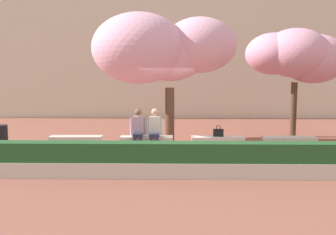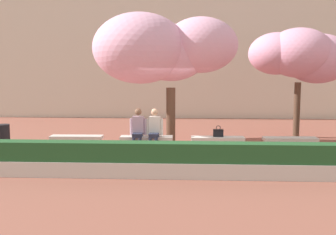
# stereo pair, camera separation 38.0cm
# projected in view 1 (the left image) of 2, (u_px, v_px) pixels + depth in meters

# --- Properties ---
(ground_plane) EXTENTS (100.00, 100.00, 0.00)m
(ground_plane) POSITION_uv_depth(u_px,v_px,m) (182.00, 151.00, 11.89)
(ground_plane) COLOR #8E5142
(building_facade) EXTENTS (28.00, 4.00, 10.90)m
(building_facade) POSITION_uv_depth(u_px,v_px,m) (179.00, 16.00, 21.57)
(building_facade) COLOR beige
(building_facade) RESTS_ON ground
(stone_bench_west_end) EXTENTS (1.60, 0.46, 0.45)m
(stone_bench_west_end) POSITION_uv_depth(u_px,v_px,m) (76.00, 141.00, 11.92)
(stone_bench_west_end) COLOR beige
(stone_bench_west_end) RESTS_ON ground
(stone_bench_near_west) EXTENTS (1.60, 0.46, 0.45)m
(stone_bench_near_west) POSITION_uv_depth(u_px,v_px,m) (147.00, 141.00, 11.88)
(stone_bench_near_west) COLOR beige
(stone_bench_near_west) RESTS_ON ground
(stone_bench_center) EXTENTS (1.60, 0.46, 0.45)m
(stone_bench_center) POSITION_uv_depth(u_px,v_px,m) (218.00, 142.00, 11.84)
(stone_bench_center) COLOR beige
(stone_bench_center) RESTS_ON ground
(stone_bench_near_east) EXTENTS (1.60, 0.46, 0.45)m
(stone_bench_near_east) POSITION_uv_depth(u_px,v_px,m) (289.00, 142.00, 11.80)
(stone_bench_near_east) COLOR beige
(stone_bench_near_east) RESTS_ON ground
(person_seated_left) EXTENTS (0.51, 0.68, 1.29)m
(person_seated_left) POSITION_uv_depth(u_px,v_px,m) (138.00, 128.00, 11.79)
(person_seated_left) COLOR black
(person_seated_left) RESTS_ON ground
(person_seated_right) EXTENTS (0.51, 0.69, 1.29)m
(person_seated_right) POSITION_uv_depth(u_px,v_px,m) (155.00, 128.00, 11.78)
(person_seated_right) COLOR black
(person_seated_right) RESTS_ON ground
(handbag) EXTENTS (0.30, 0.15, 0.34)m
(handbag) POSITION_uv_depth(u_px,v_px,m) (218.00, 132.00, 11.83)
(handbag) COLOR black
(handbag) RESTS_ON stone_bench_center
(cherry_tree_main) EXTENTS (4.66, 3.32, 4.26)m
(cherry_tree_main) POSITION_uv_depth(u_px,v_px,m) (161.00, 49.00, 12.66)
(cherry_tree_main) COLOR #513828
(cherry_tree_main) RESTS_ON ground
(cherry_tree_secondary) EXTENTS (3.67, 2.54, 3.94)m
(cherry_tree_secondary) POSITION_uv_depth(u_px,v_px,m) (296.00, 56.00, 14.30)
(cherry_tree_secondary) COLOR #513828
(cherry_tree_secondary) RESTS_ON ground
(planter_hedge_foreground) EXTENTS (12.98, 0.50, 0.80)m
(planter_hedge_foreground) POSITION_uv_depth(u_px,v_px,m) (184.00, 160.00, 8.94)
(planter_hedge_foreground) COLOR beige
(planter_hedge_foreground) RESTS_ON ground
(trash_bin) EXTENTS (0.44, 0.44, 0.78)m
(trash_bin) POSITION_uv_depth(u_px,v_px,m) (0.00, 138.00, 11.93)
(trash_bin) COLOR black
(trash_bin) RESTS_ON ground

